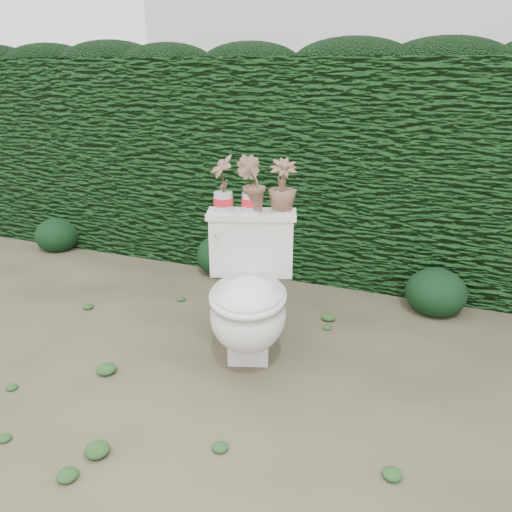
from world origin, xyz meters
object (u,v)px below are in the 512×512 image
at_px(toilet, 249,298).
at_px(potted_plant_left, 223,185).
at_px(potted_plant_center, 251,186).
at_px(potted_plant_right, 283,188).

xyz_separation_m(toilet, potted_plant_left, (-0.22, 0.18, 0.57)).
height_order(potted_plant_left, potted_plant_center, potted_plant_left).
relative_size(toilet, potted_plant_center, 2.66).
bearing_deg(potted_plant_right, potted_plant_left, 170.39).
distance_m(potted_plant_left, potted_plant_center, 0.16).
bearing_deg(toilet, potted_plant_right, 54.52).
bearing_deg(potted_plant_right, toilet, -135.09).
bearing_deg(toilet, potted_plant_center, 90.20).
bearing_deg(potted_plant_left, potted_plant_right, 58.26).
distance_m(potted_plant_left, potted_plant_right, 0.33).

